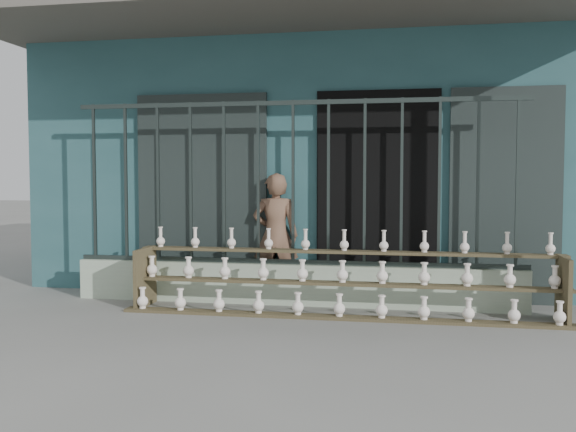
# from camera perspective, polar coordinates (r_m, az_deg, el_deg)

# --- Properties ---
(ground) EXTENTS (60.00, 60.00, 0.00)m
(ground) POSITION_cam_1_polar(r_m,az_deg,el_deg) (5.93, -1.80, -10.26)
(ground) COLOR slate
(workshop_building) EXTENTS (7.40, 6.60, 3.21)m
(workshop_building) POSITION_cam_1_polar(r_m,az_deg,el_deg) (9.94, 3.45, 4.68)
(workshop_building) COLOR #295358
(workshop_building) RESTS_ON ground
(parapet_wall) EXTENTS (5.00, 0.20, 0.45)m
(parapet_wall) POSITION_cam_1_polar(r_m,az_deg,el_deg) (7.14, 0.44, -6.08)
(parapet_wall) COLOR #ADC1A5
(parapet_wall) RESTS_ON ground
(security_fence) EXTENTS (5.00, 0.04, 1.80)m
(security_fence) POSITION_cam_1_polar(r_m,az_deg,el_deg) (7.04, 0.45, 2.98)
(security_fence) COLOR #283330
(security_fence) RESTS_ON parapet_wall
(shelf_rack) EXTENTS (4.50, 0.68, 0.85)m
(shelf_rack) POSITION_cam_1_polar(r_m,az_deg,el_deg) (6.63, 4.80, -5.65)
(shelf_rack) COLOR brown
(shelf_rack) RESTS_ON ground
(elderly_woman) EXTENTS (0.57, 0.41, 1.46)m
(elderly_woman) POSITION_cam_1_polar(r_m,az_deg,el_deg) (7.50, -1.11, -1.75)
(elderly_woman) COLOR brown
(elderly_woman) RESTS_ON ground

